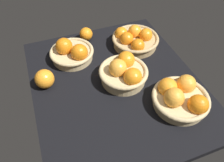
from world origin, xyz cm
name	(u,v)px	position (x,y,z in cm)	size (l,w,h in cm)	color
market_tray	(115,84)	(0.00, 0.00, 1.50)	(84.00, 72.00, 3.00)	black
basket_near_left	(72,52)	(-21.93, -14.05, 6.96)	(21.21, 21.21, 10.90)	tan
basket_far_right	(181,97)	(20.27, 19.83, 7.15)	(22.95, 22.95, 10.59)	tan
basket_far_left	(135,39)	(-20.93, 18.59, 6.93)	(24.10, 24.10, 9.93)	tan
basket_center	(124,72)	(-0.08, 3.99, 7.67)	(21.56, 21.56, 11.50)	tan
loose_orange_front_gap	(45,79)	(-8.68, -29.13, 7.15)	(8.30, 8.30, 8.30)	orange
loose_orange_back_gap	(86,34)	(-34.86, -3.37, 6.45)	(6.90, 6.90, 6.90)	orange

